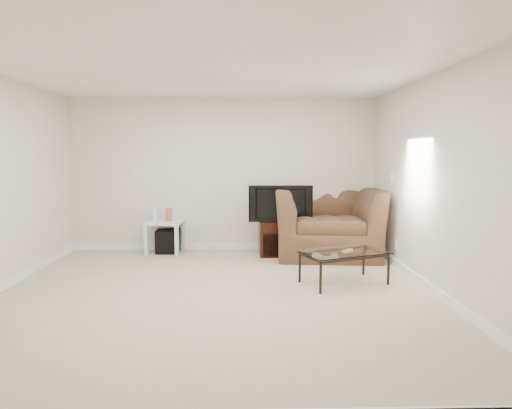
{
  "coord_description": "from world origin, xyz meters",
  "views": [
    {
      "loc": [
        0.34,
        -5.01,
        1.59
      ],
      "look_at": [
        0.5,
        1.2,
        0.9
      ],
      "focal_mm": 32.0,
      "sensor_mm": 36.0,
      "label": 1
    }
  ],
  "objects_px": {
    "side_table": "(166,237)",
    "tv_stand": "(280,238)",
    "television": "(280,203)",
    "recliner": "(327,211)",
    "coffee_table": "(344,268)",
    "subwoofer": "(168,241)"
  },
  "relations": [
    {
      "from": "side_table",
      "to": "tv_stand",
      "type": "bearing_deg",
      "value": -6.88
    },
    {
      "from": "television",
      "to": "recliner",
      "type": "xyz_separation_m",
      "value": [
        0.74,
        0.02,
        -0.12
      ]
    },
    {
      "from": "tv_stand",
      "to": "recliner",
      "type": "distance_m",
      "value": 0.86
    },
    {
      "from": "coffee_table",
      "to": "subwoofer",
      "type": "bearing_deg",
      "value": 142.91
    },
    {
      "from": "television",
      "to": "subwoofer",
      "type": "bearing_deg",
      "value": 173.5
    },
    {
      "from": "television",
      "to": "coffee_table",
      "type": "height_order",
      "value": "television"
    },
    {
      "from": "tv_stand",
      "to": "subwoofer",
      "type": "distance_m",
      "value": 1.82
    },
    {
      "from": "tv_stand",
      "to": "side_table",
      "type": "xyz_separation_m",
      "value": [
        -1.83,
        0.22,
        -0.01
      ]
    },
    {
      "from": "recliner",
      "to": "tv_stand",
      "type": "bearing_deg",
      "value": -175.89
    },
    {
      "from": "tv_stand",
      "to": "coffee_table",
      "type": "relative_size",
      "value": 0.64
    },
    {
      "from": "television",
      "to": "side_table",
      "type": "distance_m",
      "value": 1.94
    },
    {
      "from": "tv_stand",
      "to": "television",
      "type": "height_order",
      "value": "television"
    },
    {
      "from": "subwoofer",
      "to": "television",
      "type": "bearing_deg",
      "value": -8.43
    },
    {
      "from": "tv_stand",
      "to": "side_table",
      "type": "height_order",
      "value": "tv_stand"
    },
    {
      "from": "tv_stand",
      "to": "coffee_table",
      "type": "xyz_separation_m",
      "value": [
        0.66,
        -1.62,
        -0.07
      ]
    },
    {
      "from": "recliner",
      "to": "coffee_table",
      "type": "distance_m",
      "value": 1.69
    },
    {
      "from": "television",
      "to": "coffee_table",
      "type": "relative_size",
      "value": 0.9
    },
    {
      "from": "recliner",
      "to": "television",
      "type": "bearing_deg",
      "value": -173.78
    },
    {
      "from": "tv_stand",
      "to": "television",
      "type": "distance_m",
      "value": 0.56
    },
    {
      "from": "side_table",
      "to": "subwoofer",
      "type": "xyz_separation_m",
      "value": [
        0.03,
        0.02,
        -0.08
      ]
    },
    {
      "from": "tv_stand",
      "to": "recliner",
      "type": "bearing_deg",
      "value": -2.62
    },
    {
      "from": "subwoofer",
      "to": "tv_stand",
      "type": "bearing_deg",
      "value": -7.58
    }
  ]
}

